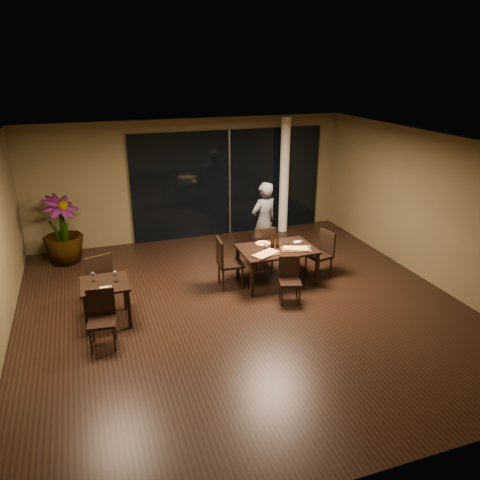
% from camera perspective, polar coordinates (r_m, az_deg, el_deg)
% --- Properties ---
extents(ground, '(8.00, 8.00, 0.00)m').
position_cam_1_polar(ground, '(8.76, 0.40, -8.22)').
color(ground, black).
rests_on(ground, ground).
extents(wall_back, '(8.00, 0.10, 3.00)m').
position_cam_1_polar(wall_back, '(11.88, -6.10, 7.35)').
color(wall_back, brown).
rests_on(wall_back, ground).
extents(wall_front, '(8.00, 0.10, 3.00)m').
position_cam_1_polar(wall_front, '(4.91, 16.77, -14.40)').
color(wall_front, brown).
rests_on(wall_front, ground).
extents(wall_right, '(0.10, 8.00, 3.00)m').
position_cam_1_polar(wall_right, '(10.16, 22.57, 3.49)').
color(wall_right, brown).
rests_on(wall_right, ground).
extents(ceiling, '(8.00, 8.00, 0.04)m').
position_cam_1_polar(ceiling, '(7.75, 0.46, 11.67)').
color(ceiling, silver).
rests_on(ceiling, wall_back).
extents(window_panel, '(5.00, 0.06, 2.70)m').
position_cam_1_polar(window_panel, '(12.08, -1.33, 6.96)').
color(window_panel, black).
rests_on(window_panel, ground).
extents(column, '(0.24, 0.24, 3.00)m').
position_cam_1_polar(column, '(12.25, 5.42, 7.79)').
color(column, white).
rests_on(column, ground).
extents(main_table, '(1.50, 1.00, 0.75)m').
position_cam_1_polar(main_table, '(9.47, 4.52, -1.42)').
color(main_table, black).
rests_on(main_table, ground).
extents(side_table, '(0.80, 0.80, 0.75)m').
position_cam_1_polar(side_table, '(8.36, -16.11, -5.82)').
color(side_table, black).
rests_on(side_table, ground).
extents(chair_main_far, '(0.47, 0.47, 0.99)m').
position_cam_1_polar(chair_main_far, '(10.10, 2.80, -0.67)').
color(chair_main_far, black).
rests_on(chair_main_far, ground).
extents(chair_main_near, '(0.50, 0.50, 0.86)m').
position_cam_1_polar(chair_main_near, '(8.86, 6.06, -4.49)').
color(chair_main_near, black).
rests_on(chair_main_near, ground).
extents(chair_main_left, '(0.51, 0.51, 1.03)m').
position_cam_1_polar(chair_main_left, '(9.29, -1.72, -2.51)').
color(chair_main_left, black).
rests_on(chair_main_left, ground).
extents(chair_main_right, '(0.55, 0.55, 0.98)m').
position_cam_1_polar(chair_main_right, '(9.95, 10.00, -1.34)').
color(chair_main_right, black).
rests_on(chair_main_right, ground).
extents(chair_side_far, '(0.62, 0.62, 1.06)m').
position_cam_1_polar(chair_side_far, '(8.92, -16.95, -4.36)').
color(chair_side_far, black).
rests_on(chair_side_far, ground).
extents(chair_side_near, '(0.48, 0.48, 0.93)m').
position_cam_1_polar(chair_side_near, '(7.79, -16.51, -8.78)').
color(chair_side_near, black).
rests_on(chair_side_near, ground).
extents(diner, '(0.72, 0.58, 1.83)m').
position_cam_1_polar(diner, '(10.42, 2.92, 2.15)').
color(diner, '#2C2F31').
rests_on(diner, ground).
extents(potted_plant, '(1.19, 1.19, 1.54)m').
position_cam_1_polar(potted_plant, '(11.10, -20.86, 1.15)').
color(potted_plant, '#244D19').
rests_on(potted_plant, ground).
extents(pizza_board_left, '(0.59, 0.41, 0.01)m').
position_cam_1_polar(pizza_board_left, '(9.10, 3.19, -1.80)').
color(pizza_board_left, '#452E16').
rests_on(pizza_board_left, main_table).
extents(pizza_board_right, '(0.66, 0.46, 0.01)m').
position_cam_1_polar(pizza_board_right, '(9.41, 6.82, -1.13)').
color(pizza_board_right, '#432515').
rests_on(pizza_board_right, main_table).
extents(oblong_pizza_left, '(0.57, 0.45, 0.02)m').
position_cam_1_polar(oblong_pizza_left, '(9.09, 3.19, -1.70)').
color(oblong_pizza_left, maroon).
rests_on(oblong_pizza_left, pizza_board_left).
extents(oblong_pizza_right, '(0.52, 0.39, 0.02)m').
position_cam_1_polar(oblong_pizza_right, '(9.40, 6.83, -1.04)').
color(oblong_pizza_right, '#6D090A').
rests_on(oblong_pizza_right, pizza_board_right).
extents(round_pizza, '(0.30, 0.30, 0.01)m').
position_cam_1_polar(round_pizza, '(9.65, 2.81, -0.43)').
color(round_pizza, '#A51E12').
rests_on(round_pizza, main_table).
extents(bottle_a, '(0.07, 0.07, 0.30)m').
position_cam_1_polar(bottle_a, '(9.41, 3.96, -0.08)').
color(bottle_a, black).
rests_on(bottle_a, main_table).
extents(bottle_b, '(0.06, 0.06, 0.28)m').
position_cam_1_polar(bottle_b, '(9.41, 4.60, -0.16)').
color(bottle_b, black).
rests_on(bottle_b, main_table).
extents(bottle_c, '(0.06, 0.06, 0.28)m').
position_cam_1_polar(bottle_c, '(9.50, 4.06, 0.05)').
color(bottle_c, black).
rests_on(bottle_c, main_table).
extents(tumbler_left, '(0.08, 0.08, 0.09)m').
position_cam_1_polar(tumbler_left, '(9.40, 3.20, -0.77)').
color(tumbler_left, white).
rests_on(tumbler_left, main_table).
extents(tumbler_right, '(0.07, 0.07, 0.09)m').
position_cam_1_polar(tumbler_right, '(9.62, 5.68, -0.35)').
color(tumbler_right, white).
rests_on(tumbler_right, main_table).
extents(napkin_near, '(0.20, 0.14, 0.01)m').
position_cam_1_polar(napkin_near, '(9.55, 8.01, -0.84)').
color(napkin_near, silver).
rests_on(napkin_near, main_table).
extents(napkin_far, '(0.19, 0.12, 0.01)m').
position_cam_1_polar(napkin_far, '(9.80, 7.09, -0.21)').
color(napkin_far, silver).
rests_on(napkin_far, main_table).
extents(wine_glass_a, '(0.08, 0.08, 0.17)m').
position_cam_1_polar(wine_glass_a, '(8.37, -17.45, -4.30)').
color(wine_glass_a, white).
rests_on(wine_glass_a, side_table).
extents(wine_glass_b, '(0.09, 0.09, 0.20)m').
position_cam_1_polar(wine_glass_b, '(8.25, -14.98, -4.33)').
color(wine_glass_b, white).
rests_on(wine_glass_b, side_table).
extents(side_napkin, '(0.18, 0.12, 0.01)m').
position_cam_1_polar(side_napkin, '(8.10, -16.05, -5.63)').
color(side_napkin, white).
rests_on(side_napkin, side_table).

